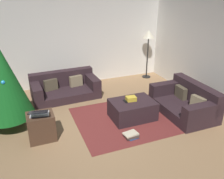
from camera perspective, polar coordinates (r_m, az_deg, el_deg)
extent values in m
plane|color=#93704C|center=(5.00, -2.51, -11.15)|extent=(6.40, 6.40, 0.00)
cube|color=silver|center=(7.32, -11.10, 10.91)|extent=(6.40, 0.12, 2.60)
cube|color=#2D1E23|center=(6.71, -11.01, -0.96)|extent=(1.81, 1.02, 0.23)
cube|color=#2D1E23|center=(6.91, -11.93, 2.67)|extent=(1.78, 0.31, 0.44)
cube|color=#2D1E23|center=(6.80, -4.92, 2.10)|extent=(0.28, 0.96, 0.29)
cube|color=#2D1E23|center=(6.51, -17.73, 0.00)|extent=(0.28, 0.96, 0.29)
cube|color=#8C7A5B|center=(6.83, -8.61, 2.04)|extent=(0.38, 0.20, 0.31)
cube|color=brown|center=(6.69, -14.44, 1.09)|extent=(0.38, 0.22, 0.31)
cube|color=#2D1E23|center=(6.03, 16.42, -4.38)|extent=(0.98, 1.60, 0.24)
cube|color=#2D1E23|center=(6.10, 19.52, -0.73)|extent=(0.25, 1.60, 0.48)
cube|color=#2D1E23|center=(5.46, 20.98, -4.85)|extent=(0.97, 0.25, 0.31)
cube|color=#2D1E23|center=(6.41, 13.10, 0.36)|extent=(0.97, 0.25, 0.31)
cube|color=#8C7A5B|center=(5.80, 19.88, -3.06)|extent=(0.20, 0.38, 0.31)
cube|color=brown|center=(6.24, 16.16, -0.67)|extent=(0.14, 0.36, 0.30)
cube|color=#2D1E23|center=(5.56, 4.90, -4.81)|extent=(0.99, 0.72, 0.43)
cube|color=gold|center=(5.46, 4.58, -2.19)|extent=(0.24, 0.19, 0.10)
cube|color=black|center=(5.42, 3.21, -2.84)|extent=(0.05, 0.16, 0.02)
cylinder|color=brown|center=(5.71, -23.17, -6.86)|extent=(0.10, 0.10, 0.28)
cone|color=#145D1E|center=(5.32, -24.78, 2.09)|extent=(1.09, 1.09, 1.63)
sphere|color=orange|center=(5.56, -21.81, 1.52)|extent=(0.08, 0.08, 0.08)
sphere|color=#2699E5|center=(5.08, -24.64, 1.56)|extent=(0.08, 0.08, 0.08)
sphere|color=orange|center=(5.67, -24.26, 1.54)|extent=(0.07, 0.07, 0.07)
cube|color=#4C3323|center=(4.99, -16.55, -8.54)|extent=(0.52, 0.44, 0.55)
cube|color=silver|center=(4.85, -16.94, -5.65)|extent=(0.39, 0.30, 0.02)
cube|color=black|center=(4.66, -17.26, -5.19)|extent=(0.39, 0.29, 0.07)
cube|color=#2D5193|center=(4.98, 4.77, -11.22)|extent=(0.23, 0.23, 0.03)
cube|color=#4C423D|center=(4.94, 4.73, -10.96)|extent=(0.27, 0.17, 0.05)
cube|color=beige|center=(4.92, 4.49, -10.50)|extent=(0.31, 0.24, 0.03)
cylinder|color=black|center=(8.21, 8.19, 3.07)|extent=(0.28, 0.28, 0.02)
cylinder|color=black|center=(8.00, 8.46, 7.45)|extent=(0.04, 0.04, 1.33)
cone|color=beige|center=(7.83, 8.80, 12.98)|extent=(0.36, 0.36, 0.24)
cube|color=maroon|center=(5.66, 4.82, -6.71)|extent=(2.60, 2.00, 0.01)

